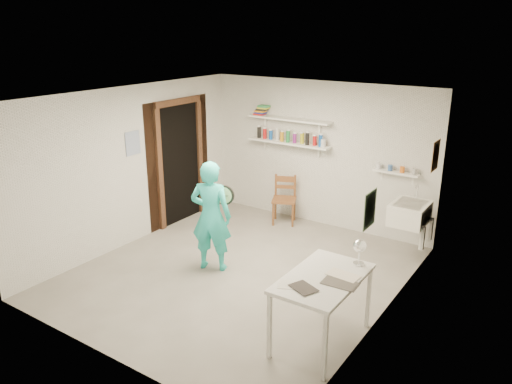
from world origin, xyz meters
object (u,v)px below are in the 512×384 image
Objects in this scene: wall_clock at (224,195)px; work_table at (322,310)px; man at (211,216)px; wooden_chair at (284,200)px; belfast_sink at (410,213)px; desk_lamp at (360,246)px.

wall_clock reaches higher than work_table.
man is 2.03m from wooden_chair.
man is at bearing -113.42° from wooden_chair.
belfast_sink is 2.16× the size of wall_clock.
wall_clock is at bearing 155.09° from work_table.
man is at bearing -130.43° from wall_clock.
wall_clock reaches higher than desk_lamp.
belfast_sink reaches higher than work_table.
desk_lamp is (0.19, 0.46, 0.61)m from work_table.
belfast_sink is 0.72× the size of wooden_chair.
desk_lamp reaches higher than belfast_sink.
wooden_chair is (-2.18, 0.20, -0.28)m from belfast_sink.
belfast_sink is at bearing -29.51° from wooden_chair.
wall_clock is at bearing -130.43° from man.
belfast_sink is at bearing -160.14° from man.
belfast_sink is 0.52× the size of work_table.
desk_lamp is at bearing -31.96° from wall_clock.
work_table is (-0.11, -2.51, -0.31)m from belfast_sink.
work_table is at bearing -112.42° from desk_lamp.
belfast_sink reaches higher than wooden_chair.
work_table is at bearing -76.96° from wooden_chair.
belfast_sink is 2.07m from desk_lamp.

